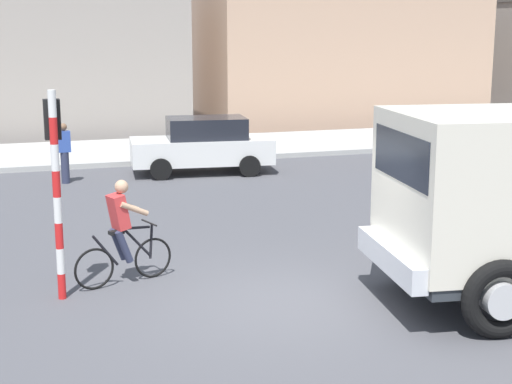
# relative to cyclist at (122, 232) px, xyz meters

# --- Properties ---
(ground_plane) EXTENTS (120.00, 120.00, 0.00)m
(ground_plane) POSITION_rel_cyclist_xyz_m (2.20, -1.69, -0.86)
(ground_plane) COLOR #4C4C51
(sidewalk_far) EXTENTS (80.00, 5.00, 0.16)m
(sidewalk_far) POSITION_rel_cyclist_xyz_m (2.20, 13.46, -0.78)
(sidewalk_far) COLOR #ADADA8
(sidewalk_far) RESTS_ON ground
(cyclist) EXTENTS (1.66, 0.67, 1.72)m
(cyclist) POSITION_rel_cyclist_xyz_m (0.00, 0.00, 0.00)
(cyclist) COLOR black
(cyclist) RESTS_ON ground
(traffic_light_pole) EXTENTS (0.24, 0.43, 3.20)m
(traffic_light_pole) POSITION_rel_cyclist_xyz_m (-1.02, -0.35, 1.20)
(traffic_light_pole) COLOR red
(traffic_light_pole) RESTS_ON ground
(car_red_near) EXTENTS (4.17, 2.21, 1.60)m
(car_red_near) POSITION_rel_cyclist_xyz_m (3.68, 9.28, -0.05)
(car_red_near) COLOR white
(car_red_near) RESTS_ON ground
(car_far_side) EXTENTS (4.12, 2.10, 1.60)m
(car_far_side) POSITION_rel_cyclist_xyz_m (10.86, 6.60, -0.05)
(car_far_side) COLOR #234C9E
(car_far_side) RESTS_ON ground
(pedestrian_near_kerb) EXTENTS (0.34, 0.22, 1.62)m
(pedestrian_near_kerb) POSITION_rel_cyclist_xyz_m (-0.22, 8.93, -0.02)
(pedestrian_near_kerb) COLOR #2D334C
(pedestrian_near_kerb) RESTS_ON ground
(building_mid_block) EXTENTS (9.29, 5.89, 5.87)m
(building_mid_block) POSITION_rel_cyclist_xyz_m (0.62, 19.60, 2.07)
(building_mid_block) COLOR #9E9389
(building_mid_block) RESTS_ON ground
(building_corner_right) EXTENTS (12.24, 6.61, 6.39)m
(building_corner_right) POSITION_rel_cyclist_xyz_m (12.68, 20.41, 2.34)
(building_corner_right) COLOR tan
(building_corner_right) RESTS_ON ground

